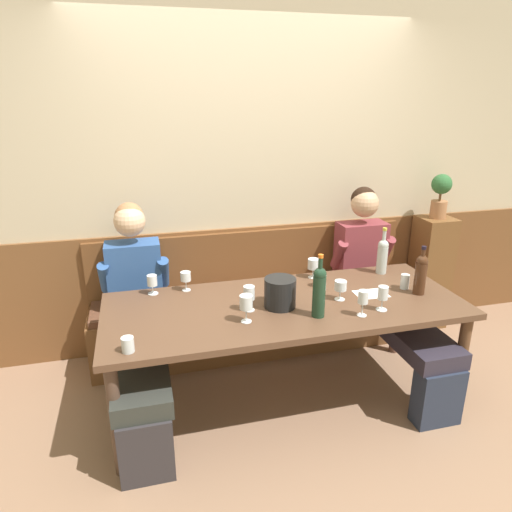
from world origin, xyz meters
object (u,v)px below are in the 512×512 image
(wine_glass_center_rear, at_px, (186,277))
(wine_glass_left_end, at_px, (383,294))
(wine_glass_right_end, at_px, (313,264))
(wine_glass_mid_left, at_px, (340,287))
(wall_bench, at_px, (257,316))
(wine_glass_center_front, at_px, (363,299))
(wine_glass_by_bottle, at_px, (249,294))
(water_tumbler_right, at_px, (319,281))
(wine_bottle_amber_mid, at_px, (421,273))
(water_tumbler_center, at_px, (405,281))
(water_tumbler_left, at_px, (128,345))
(ice_bucket, at_px, (280,293))
(wine_glass_near_bucket, at_px, (246,303))
(potted_plant, at_px, (440,193))
(wine_glass_mid_right, at_px, (152,281))
(wine_bottle_green_tall, at_px, (319,290))
(dining_table, at_px, (285,313))
(wine_bottle_clear_water, at_px, (382,255))
(person_center_right_seat, at_px, (382,284))
(person_center_left_seat, at_px, (137,312))

(wine_glass_center_rear, relative_size, wine_glass_left_end, 0.85)
(wine_glass_right_end, xyz_separation_m, wine_glass_mid_left, (0.03, -0.39, -0.01))
(wine_glass_left_end, bearing_deg, wine_glass_mid_left, 132.22)
(wall_bench, height_order, wine_glass_mid_left, wall_bench)
(wine_glass_center_front, bearing_deg, wine_glass_by_bottle, 159.42)
(wine_glass_right_end, xyz_separation_m, water_tumbler_right, (-0.02, -0.16, -0.06))
(wine_bottle_amber_mid, xyz_separation_m, water_tumbler_center, (-0.04, 0.10, -0.09))
(water_tumbler_left, bearing_deg, ice_bucket, 18.76)
(wine_glass_near_bucket, relative_size, water_tumbler_center, 1.67)
(wine_glass_left_end, distance_m, potted_plant, 1.47)
(wine_glass_center_front, xyz_separation_m, wine_glass_mid_right, (-1.18, 0.63, -0.02))
(wine_glass_left_end, height_order, water_tumbler_right, wine_glass_left_end)
(wine_glass_mid_right, height_order, wine_glass_near_bucket, wine_glass_near_bucket)
(wine_bottle_green_tall, bearing_deg, wall_bench, 98.04)
(wine_glass_left_end, bearing_deg, potted_plant, 43.48)
(wine_bottle_green_tall, xyz_separation_m, wine_glass_left_end, (0.40, -0.02, -0.06))
(wine_glass_mid_right, relative_size, wine_glass_left_end, 0.85)
(wine_glass_center_rear, bearing_deg, potted_plant, 10.26)
(water_tumbler_right, bearing_deg, potted_plant, 23.47)
(dining_table, distance_m, wine_bottle_amber_mid, 0.92)
(wall_bench, xyz_separation_m, wine_bottle_clear_water, (0.84, -0.39, 0.58))
(wine_bottle_amber_mid, relative_size, wine_glass_mid_left, 2.55)
(dining_table, height_order, wine_bottle_green_tall, wine_bottle_green_tall)
(wine_glass_mid_right, distance_m, potted_plant, 2.43)
(person_center_right_seat, distance_m, water_tumbler_right, 0.59)
(wall_bench, height_order, wine_glass_by_bottle, wall_bench)
(wine_glass_right_end, relative_size, wine_glass_mid_left, 1.10)
(ice_bucket, height_order, wine_glass_by_bottle, ice_bucket)
(wall_bench, xyz_separation_m, water_tumbler_left, (-0.95, -1.05, 0.48))
(wine_glass_center_front, bearing_deg, ice_bucket, 151.05)
(potted_plant, bearing_deg, wine_bottle_green_tall, -146.30)
(wine_glass_near_bucket, height_order, wine_glass_by_bottle, wine_glass_near_bucket)
(dining_table, height_order, potted_plant, potted_plant)
(dining_table, bearing_deg, person_center_right_seat, 20.83)
(person_center_left_seat, distance_m, wine_glass_by_bottle, 0.79)
(wine_bottle_clear_water, bearing_deg, water_tumbler_right, -167.17)
(wall_bench, bearing_deg, wine_glass_by_bottle, -108.05)
(wall_bench, distance_m, wine_glass_by_bottle, 0.96)
(wine_glass_near_bucket, distance_m, wine_glass_by_bottle, 0.15)
(wine_glass_center_rear, bearing_deg, wine_glass_center_front, -33.28)
(wine_bottle_clear_water, bearing_deg, person_center_right_seat, 24.21)
(wall_bench, xyz_separation_m, wine_glass_right_end, (0.32, -0.35, 0.54))
(person_center_left_seat, bearing_deg, ice_bucket, -22.83)
(wine_glass_right_end, bearing_deg, person_center_left_seat, -178.60)
(wine_bottle_green_tall, relative_size, wine_glass_mid_right, 2.95)
(ice_bucket, distance_m, wine_glass_right_end, 0.54)
(water_tumbler_left, distance_m, potted_plant, 2.78)
(water_tumbler_right, bearing_deg, wine_glass_mid_left, -78.62)
(wine_glass_left_end, relative_size, water_tumbler_left, 1.92)
(person_center_right_seat, relative_size, wine_glass_center_front, 8.30)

